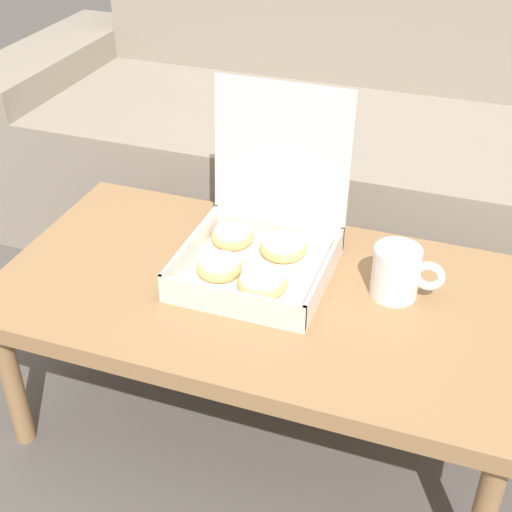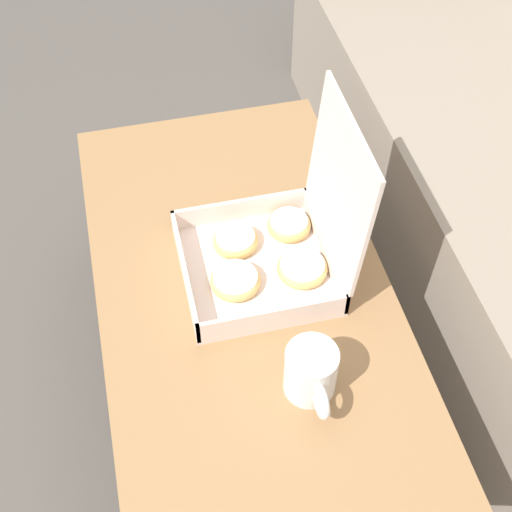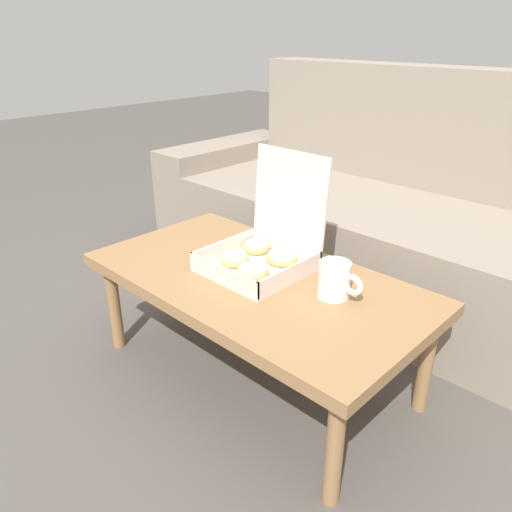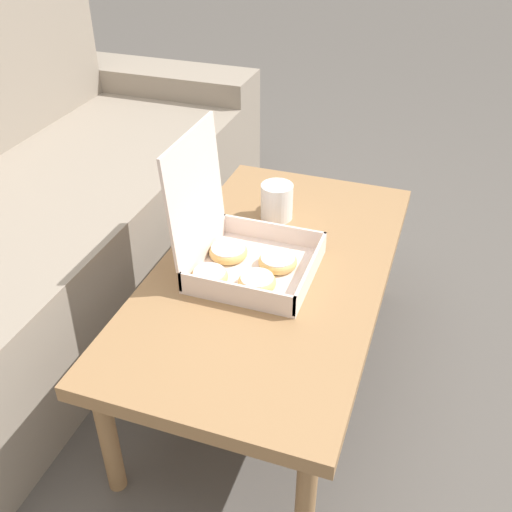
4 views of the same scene
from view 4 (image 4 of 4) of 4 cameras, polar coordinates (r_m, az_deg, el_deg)
name	(u,v)px [view 4 (image 4 of 4)]	position (r m, az deg, el deg)	size (l,w,h in m)	color
ground_plane	(245,364)	(1.86, -1.02, -10.27)	(12.00, 12.00, 0.00)	#514C47
coffee_table	(272,279)	(1.62, 1.52, -2.19)	(1.11, 0.59, 0.38)	#997047
pastry_box	(239,251)	(1.55, -1.68, 0.46)	(0.30, 0.33, 0.37)	silver
coffee_mug	(277,201)	(1.79, 2.04, 5.29)	(0.15, 0.10, 0.11)	white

